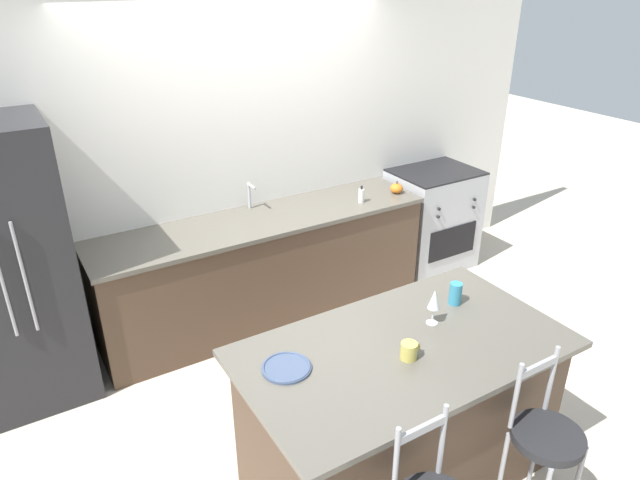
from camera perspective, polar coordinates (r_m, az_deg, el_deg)
The scene contains 14 objects.
ground_plane at distance 4.68m, azimuth -3.24°, elevation -9.62°, with size 18.00×18.00×0.00m, color beige.
wall_back at distance 4.67m, azimuth -7.89°, elevation 8.64°, with size 6.00×0.07×2.70m.
back_counter at distance 4.73m, azimuth -5.60°, elevation -2.76°, with size 2.74×0.70×0.91m.
sink_faucet at distance 4.66m, azimuth -7.01°, elevation 4.67°, with size 0.02×0.13×0.22m.
kitchen_island at distance 3.34m, azimuth 7.95°, elevation -16.72°, with size 1.75×0.98×0.92m.
refrigerator at distance 4.14m, azimuth -28.47°, elevation -2.64°, with size 0.72×0.71×1.91m.
oven_range at distance 5.65m, azimuth 11.08°, elevation 2.12°, with size 0.78×0.64×0.97m.
bar_stool_far at distance 3.18m, azimuth 21.37°, elevation -19.10°, with size 0.35×0.35×1.06m.
dinner_plate at distance 2.87m, azimuth -3.38°, elevation -12.59°, with size 0.25×0.25×0.02m.
wine_glass at distance 3.18m, azimuth 11.34°, elevation -5.92°, with size 0.07×0.07×0.21m.
coffee_mug at distance 2.95m, azimuth 8.91°, elevation -10.87°, with size 0.12×0.09×0.09m.
tumbler_cup at distance 3.42m, azimuth 13.39°, elevation -5.23°, with size 0.07×0.07×0.13m.
pumpkin_decoration at distance 5.04m, azimuth 7.67°, elevation 5.14°, with size 0.11×0.11×0.11m.
soap_bottle at distance 4.80m, azimuth 4.15°, elevation 4.46°, with size 0.05×0.05×0.15m.
Camera 1 is at (-1.75, -3.39, 2.71)m, focal length 32.00 mm.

